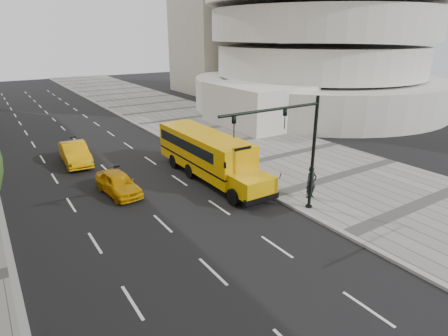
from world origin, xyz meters
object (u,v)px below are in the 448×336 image
taxi_near (118,183)px  taxi_far (75,154)px  pedestrian (311,182)px  traffic_signal (295,144)px  school_bus (206,152)px

taxi_near → taxi_far: (-0.87, 7.39, 0.11)m
pedestrian → traffic_signal: traffic_signal is taller
taxi_far → traffic_signal: (7.69, -15.40, 3.28)m
school_bus → taxi_near: size_ratio=2.81×
taxi_far → traffic_signal: bearing=-60.8°
school_bus → pedestrian: bearing=-65.1°
taxi_far → traffic_signal: traffic_signal is taller
school_bus → taxi_near: (-6.13, 0.31, -1.06)m
school_bus → pedestrian: 7.51m
pedestrian → traffic_signal: size_ratio=0.30×
taxi_far → taxi_near: bearing=-80.7°
school_bus → pedestrian: (3.14, -6.78, -0.65)m
taxi_near → pedestrian: bearing=-43.1°
taxi_near → pedestrian: pedestrian is taller
taxi_near → traffic_signal: (6.82, -8.02, 3.39)m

